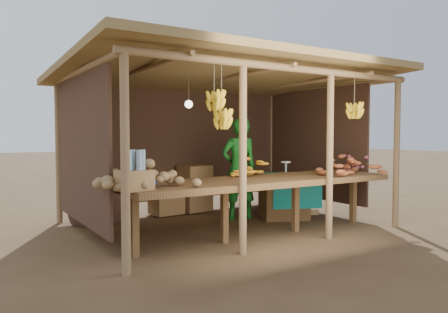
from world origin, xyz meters
TOP-DOWN VIEW (x-y plane):
  - ground at (0.00, 0.00)m, footprint 60.00×60.00m
  - stall_structure at (0.01, -0.05)m, footprint 4.70×3.50m
  - counter at (0.00, -0.95)m, footprint 3.90×1.05m
  - potato_heap at (-1.74, -1.10)m, footprint 1.17×0.86m
  - sweet_potato_heap at (1.36, -1.23)m, footprint 0.93×0.59m
  - onion_heap at (1.90, -0.88)m, footprint 0.72×0.47m
  - banana_pile at (0.02, -0.64)m, footprint 0.54×0.35m
  - tomato_basin at (-1.61, -0.71)m, footprint 0.36×0.36m
  - bottle_box at (-1.90, -1.22)m, footprint 0.41×0.36m
  - vendor at (0.46, 0.25)m, footprint 0.67×0.52m
  - tarp_crate at (1.12, -0.09)m, footprint 1.02×0.96m
  - carton_stack at (-0.04, 1.20)m, footprint 1.11×0.45m
  - burlap_sacks at (-1.60, 1.11)m, footprint 0.94×0.49m

SIDE VIEW (x-z plane):
  - ground at x=0.00m, z-range 0.00..0.00m
  - burlap_sacks at x=-1.60m, z-range -0.04..0.62m
  - carton_stack at x=-0.04m, z-range -0.05..0.77m
  - tarp_crate at x=1.12m, z-range -0.09..0.88m
  - counter at x=0.00m, z-range 0.34..1.14m
  - vendor at x=0.46m, z-range 0.00..1.66m
  - tomato_basin at x=-1.61m, z-range 0.78..0.97m
  - bottle_box at x=-1.90m, z-range 0.75..1.18m
  - banana_pile at x=0.02m, z-range 0.80..1.14m
  - onion_heap at x=1.90m, z-range 0.80..1.15m
  - sweet_potato_heap at x=1.36m, z-range 0.80..1.15m
  - potato_heap at x=-1.74m, z-range 0.80..1.17m
  - stall_structure at x=0.01m, z-range 0.70..3.13m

